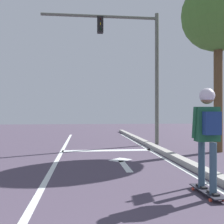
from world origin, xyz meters
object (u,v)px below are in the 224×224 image
skater (208,126)px  traffic_signal_mast (132,53)px  roadside_tree (218,16)px  skateboard (207,191)px

skater → traffic_signal_mast: bearing=89.8°
traffic_signal_mast → roadside_tree: roadside_tree is taller
roadside_tree → traffic_signal_mast: bearing=138.6°
skater → skateboard: bearing=91.8°
skater → roadside_tree: bearing=59.9°
traffic_signal_mast → roadside_tree: bearing=-41.4°
skater → traffic_signal_mast: size_ratio=0.30×
skateboard → skater: (0.00, -0.02, 1.05)m
skateboard → skater: skater is taller
skateboard → traffic_signal_mast: (0.02, 6.60, 3.70)m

